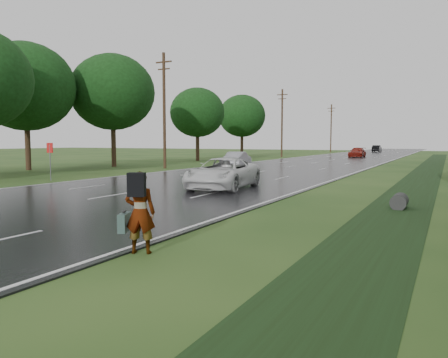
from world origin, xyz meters
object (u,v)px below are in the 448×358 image
pedestrian (139,211)px  silver_sedan (238,159)px  road_sign (50,154)px  white_pickup (223,173)px

pedestrian → silver_sedan: (-11.47, 28.94, -0.18)m
road_sign → silver_sedan: 18.17m
pedestrian → silver_sedan: bearing=-92.5°
road_sign → white_pickup: (11.50, 0.63, -0.84)m
road_sign → white_pickup: 11.55m
road_sign → pedestrian: size_ratio=1.30×
road_sign → white_pickup: size_ratio=0.42×
road_sign → silver_sedan: (4.21, 17.65, -0.90)m
white_pickup → silver_sedan: size_ratio=1.29×
pedestrian → white_pickup: pedestrian is taller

